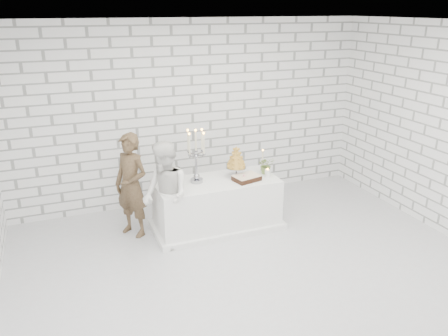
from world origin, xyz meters
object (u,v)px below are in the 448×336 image
croquembouche (236,161)px  candelabra (196,156)px  cake_table (217,204)px  bride (166,196)px  groom (131,185)px

croquembouche → candelabra: bearing=-179.1°
cake_table → bride: (-0.84, -0.26, 0.37)m
bride → candelabra: size_ratio=1.88×
cake_table → candelabra: candelabra is taller
bride → candelabra: bearing=109.9°
groom → candelabra: (0.91, -0.19, 0.39)m
groom → candelabra: size_ratio=1.91×
cake_table → candelabra: (-0.29, 0.05, 0.77)m
cake_table → bride: 0.95m
bride → croquembouche: 1.24m
cake_table → candelabra: bearing=169.5°
groom → bride: groom is taller
groom → croquembouche: 1.57m
groom → candelabra: bearing=40.8°
cake_table → croquembouche: (0.33, 0.06, 0.61)m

